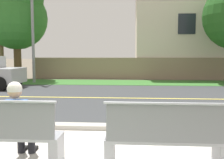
% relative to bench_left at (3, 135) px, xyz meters
% --- Properties ---
extents(ground_plane, '(140.00, 140.00, 0.00)m').
position_rel_bench_left_xyz_m(ground_plane, '(1.21, 7.59, -0.45)').
color(ground_plane, '#665B4C').
extents(curb_edge, '(44.00, 0.30, 0.11)m').
position_rel_bench_left_xyz_m(curb_edge, '(1.21, 1.94, -0.40)').
color(curb_edge, '#ADA89E').
rests_on(curb_edge, ground_plane).
extents(street_asphalt, '(52.00, 8.00, 0.01)m').
position_rel_bench_left_xyz_m(street_asphalt, '(1.21, 6.09, -0.45)').
color(street_asphalt, '#383A3D').
rests_on(street_asphalt, ground_plane).
extents(road_centre_line, '(48.00, 0.14, 0.01)m').
position_rel_bench_left_xyz_m(road_centre_line, '(1.21, 6.09, -0.44)').
color(road_centre_line, '#E0CC4C').
rests_on(road_centre_line, ground_plane).
extents(far_verge_grass, '(48.00, 2.80, 0.02)m').
position_rel_bench_left_xyz_m(far_verge_grass, '(1.21, 11.50, -0.44)').
color(far_verge_grass, '#38702D').
rests_on(far_verge_grass, ground_plane).
extents(bench_left, '(1.75, 0.48, 1.01)m').
position_rel_bench_left_xyz_m(bench_left, '(0.00, 0.00, 0.00)').
color(bench_left, '#9EA0A8').
rests_on(bench_left, ground_plane).
extents(bench_right, '(1.75, 0.48, 1.01)m').
position_rel_bench_left_xyz_m(bench_right, '(2.42, 0.00, 0.00)').
color(bench_right, '#9EA0A8').
rests_on(bench_right, ground_plane).
extents(seated_person_blue, '(0.52, 0.68, 1.25)m').
position_rel_bench_left_xyz_m(seated_person_blue, '(0.18, 0.17, 0.22)').
color(seated_person_blue, black).
rests_on(seated_person_blue, ground_plane).
extents(streetlamp, '(0.24, 2.10, 6.68)m').
position_rel_bench_left_xyz_m(streetlamp, '(-3.64, 11.31, 3.39)').
color(streetlamp, gray).
rests_on(streetlamp, ground_plane).
extents(shade_tree_left, '(3.84, 3.84, 6.33)m').
position_rel_bench_left_xyz_m(shade_tree_left, '(-5.13, 12.56, 3.66)').
color(shade_tree_left, brown).
rests_on(shade_tree_left, ground_plane).
extents(garden_wall, '(13.00, 0.36, 1.40)m').
position_rel_bench_left_xyz_m(garden_wall, '(1.81, 13.81, 0.25)').
color(garden_wall, gray).
rests_on(garden_wall, ground_plane).
extents(house_across_street, '(12.45, 6.91, 7.06)m').
position_rel_bench_left_xyz_m(house_across_street, '(8.04, 17.01, 3.12)').
color(house_across_street, beige).
rests_on(house_across_street, ground_plane).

